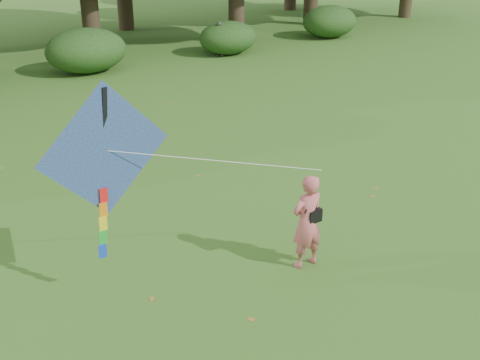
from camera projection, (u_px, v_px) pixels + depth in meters
ground at (318, 285)px, 11.10m from camera, size 100.00×100.00×0.00m
man_kite_flyer at (307, 222)px, 11.37m from camera, size 0.70×0.47×1.90m
bystander_right at (219, 39)px, 28.56m from camera, size 1.03×0.83×1.64m
crossbody_bag at (313, 215)px, 11.36m from camera, size 0.43×0.20×0.73m
flying_kite at (106, 153)px, 9.78m from camera, size 4.81×1.51×3.14m
fallen_leaves at (234, 196)px, 14.61m from camera, size 7.97×13.89×0.01m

